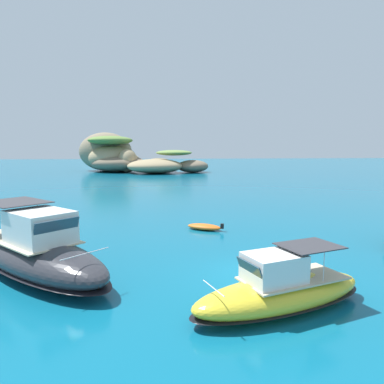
{
  "coord_description": "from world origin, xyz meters",
  "views": [
    {
      "loc": [
        -4.75,
        -15.34,
        5.93
      ],
      "look_at": [
        -1.11,
        14.13,
        2.22
      ],
      "focal_mm": 32.1,
      "sensor_mm": 36.0,
      "label": 1
    }
  ],
  "objects_px": {
    "islet_large": "(112,156)",
    "motorboat_charcoal": "(37,253)",
    "islet_small": "(165,165)",
    "motorboat_yellow": "(280,291)",
    "dinghy_tender": "(204,227)"
  },
  "relations": [
    {
      "from": "motorboat_charcoal",
      "to": "motorboat_yellow",
      "type": "height_order",
      "value": "motorboat_charcoal"
    },
    {
      "from": "motorboat_charcoal",
      "to": "motorboat_yellow",
      "type": "relative_size",
      "value": 1.28
    },
    {
      "from": "islet_small",
      "to": "motorboat_charcoal",
      "type": "distance_m",
      "value": 71.37
    },
    {
      "from": "motorboat_yellow",
      "to": "dinghy_tender",
      "type": "xyz_separation_m",
      "value": [
        -0.77,
        12.95,
        -0.52
      ]
    },
    {
      "from": "islet_small",
      "to": "motorboat_yellow",
      "type": "bearing_deg",
      "value": -89.38
    },
    {
      "from": "islet_large",
      "to": "motorboat_yellow",
      "type": "xyz_separation_m",
      "value": [
        14.8,
        -83.63,
        -3.26
      ]
    },
    {
      "from": "motorboat_charcoal",
      "to": "islet_small",
      "type": "bearing_deg",
      "value": 82.52
    },
    {
      "from": "islet_large",
      "to": "motorboat_charcoal",
      "type": "xyz_separation_m",
      "value": [
        4.69,
        -78.75,
        -2.94
      ]
    },
    {
      "from": "islet_small",
      "to": "dinghy_tender",
      "type": "bearing_deg",
      "value": -89.96
    },
    {
      "from": "islet_large",
      "to": "motorboat_yellow",
      "type": "distance_m",
      "value": 84.99
    },
    {
      "from": "islet_large",
      "to": "motorboat_yellow",
      "type": "height_order",
      "value": "islet_large"
    },
    {
      "from": "islet_small",
      "to": "motorboat_charcoal",
      "type": "height_order",
      "value": "islet_small"
    },
    {
      "from": "islet_large",
      "to": "dinghy_tender",
      "type": "height_order",
      "value": "islet_large"
    },
    {
      "from": "motorboat_charcoal",
      "to": "motorboat_yellow",
      "type": "distance_m",
      "value": 11.22
    },
    {
      "from": "motorboat_yellow",
      "to": "islet_small",
      "type": "bearing_deg",
      "value": 90.62
    }
  ]
}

